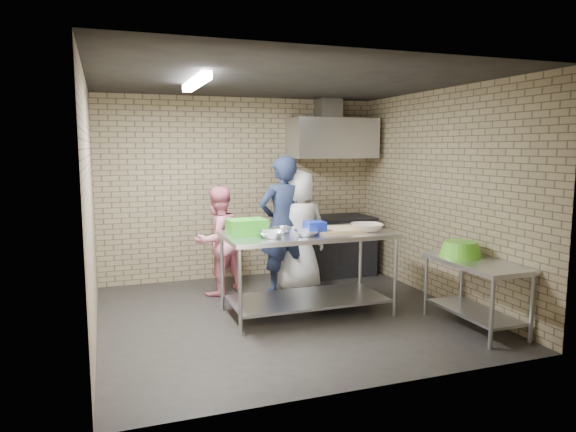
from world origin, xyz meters
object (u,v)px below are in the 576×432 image
Objects in this scene: green_crate at (247,227)px; woman_white at (298,230)px; stove at (332,245)px; bottle_green at (353,144)px; woman_pink at (218,241)px; man_navy at (283,225)px; side_counter at (475,294)px; blue_tub at (315,228)px; green_basin at (460,249)px; prep_table at (307,273)px.

woman_white reaches higher than green_crate.
woman_white reaches higher than stove.
bottle_green is (2.24, 1.80, 0.95)m from green_crate.
man_navy is at bearing 140.44° from woman_pink.
man_navy is at bearing -146.19° from stove.
side_counter is at bearing 119.33° from man_navy.
blue_tub reaches higher than green_basin.
woman_pink is (-0.86, 1.28, -0.32)m from blue_tub.
bottle_green is (0.45, 0.24, 1.57)m from stove.
woman_white is at bearing -144.54° from bottle_green.
woman_pink reaches higher than side_counter.
prep_table reaches higher than green_basin.
stove reaches higher than side_counter.
man_navy is (-0.03, 1.06, -0.12)m from blue_tub.
stove is 0.83× the size of woman_pink.
woman_pink is (-0.11, 1.06, -0.34)m from green_crate.
prep_table is at bearing 81.30° from man_navy.
bottle_green is (0.00, 2.99, 1.64)m from side_counter.
green_crate is at bearing 70.90° from woman_pink.
man_navy reaches higher than woman_white.
man_navy is (-1.52, -0.95, -1.09)m from bottle_green.
blue_tub is 1.57m from woman_pink.
bottle_green is at bearing 53.57° from blue_tub.
side_counter is at bearing -80.71° from stove.
woman_pink is (-2.35, -0.74, -1.29)m from bottle_green.
man_navy reaches higher than blue_tub.
side_counter is 8.00× the size of bottle_green.
woman_white is at bearing 124.28° from green_basin.
bottle_green is at bearing -155.17° from man_navy.
green_crate is 0.94× the size of green_basin.
green_crate reaches higher than stove.
side_counter is 1.90m from blue_tub.
woman_white is at bearing 121.36° from side_counter.
stove is 1.99m from woman_pink.
bottle_green reaches higher than woman_pink.
blue_tub is at bearing 98.84° from woman_pink.
prep_table is 13.02× the size of bottle_green.
woman_white reaches higher than green_basin.
woman_pink is at bearing -6.20° from woman_white.
stove is 2.61× the size of green_basin.
bottle_green is 1.96m from woman_white.
green_crate is at bearing 170.27° from prep_table.
blue_tub is at bearing -126.43° from bottle_green.
blue_tub is (0.75, -0.22, -0.02)m from green_crate.
green_basin is 2.33m from man_navy.
green_basin is at bearing 94.57° from side_counter.
man_navy is 1.27× the size of woman_pink.
green_crate is 2.42m from green_basin.
man_navy is (0.02, 0.96, 0.44)m from prep_table.
woman_pink is (-2.33, 2.00, -0.11)m from green_basin.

